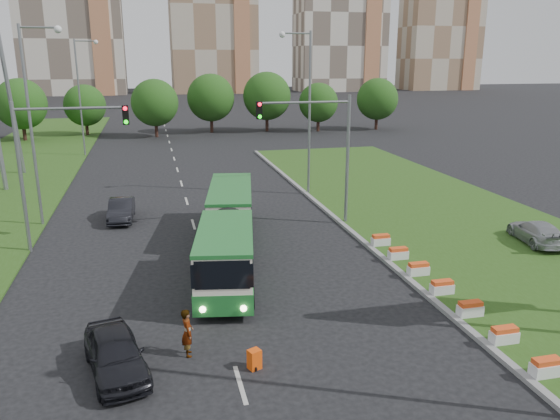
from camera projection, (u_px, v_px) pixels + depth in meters
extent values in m
plane|color=black|center=(286.00, 298.00, 23.76)|extent=(360.00, 360.00, 0.00)
cube|color=#284B15|center=(456.00, 224.00, 34.15)|extent=(14.00, 60.00, 0.15)
cube|color=gray|center=(351.00, 232.00, 32.58)|extent=(0.30, 60.00, 0.18)
cylinder|color=gray|center=(347.00, 161.00, 33.49)|extent=(0.20, 0.20, 8.00)
cylinder|color=gray|center=(305.00, 102.00, 31.91)|extent=(5.50, 0.14, 0.14)
cube|color=black|center=(259.00, 110.00, 31.40)|extent=(0.32, 0.32, 1.00)
cylinder|color=gray|center=(21.00, 179.00, 28.43)|extent=(0.20, 0.20, 8.00)
cylinder|color=gray|center=(70.00, 108.00, 28.08)|extent=(5.50, 0.14, 0.14)
cube|color=black|center=(126.00, 115.00, 28.80)|extent=(0.32, 0.32, 1.00)
cube|color=#BCAE97|center=(212.00, 6.00, 160.95)|extent=(25.00, 15.00, 50.00)
cube|color=beige|center=(340.00, 14.00, 170.32)|extent=(27.00, 15.00, 47.00)
cube|color=#BCAE97|center=(441.00, 27.00, 179.10)|extent=(24.00, 14.00, 40.00)
cube|color=silver|center=(241.00, 257.00, 24.10)|extent=(2.32, 6.40, 2.51)
cube|color=silver|center=(217.00, 209.00, 31.80)|extent=(2.32, 7.80, 2.51)
cylinder|color=black|center=(228.00, 232.00, 27.64)|extent=(2.32, 1.16, 2.32)
cube|color=#1F6C2B|center=(241.00, 274.00, 24.33)|extent=(2.39, 6.45, 0.88)
cube|color=#1F6C2B|center=(218.00, 222.00, 32.02)|extent=(2.39, 7.84, 0.88)
cube|color=black|center=(240.00, 248.00, 23.99)|extent=(2.39, 6.45, 0.97)
cube|color=black|center=(217.00, 202.00, 31.68)|extent=(2.39, 7.84, 0.97)
imported|color=black|center=(115.00, 353.00, 17.95)|extent=(2.59, 4.49, 1.44)
imported|color=black|center=(121.00, 210.00, 35.07)|extent=(1.65, 4.25, 1.38)
imported|color=#9CA0A4|center=(536.00, 232.00, 30.33)|extent=(2.47, 4.55, 1.25)
imported|color=gray|center=(187.00, 332.00, 18.99)|extent=(0.44, 0.65, 1.74)
cube|color=#ED4B0C|center=(254.00, 359.00, 18.29)|extent=(0.40, 0.34, 0.69)
cylinder|color=black|center=(255.00, 369.00, 18.20)|extent=(0.05, 0.16, 0.16)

